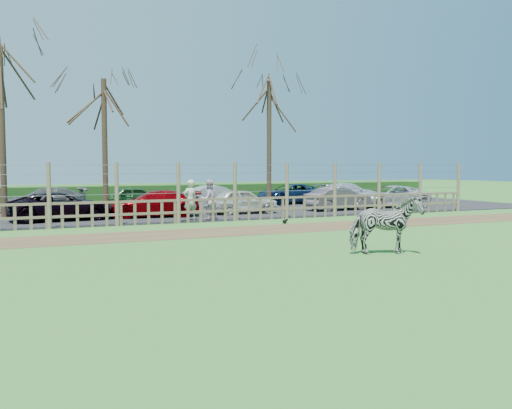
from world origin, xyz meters
name	(u,v)px	position (x,y,z in m)	size (l,w,h in m)	color
ground	(260,250)	(0.00, 0.00, 0.00)	(120.00, 120.00, 0.00)	#65A645
dirt_strip	(207,232)	(0.00, 4.50, 0.01)	(34.00, 2.80, 0.01)	brown
asphalt	(142,211)	(0.00, 14.50, 0.02)	(44.00, 13.00, 0.04)	#232326
hedge	(116,194)	(0.00, 21.50, 0.55)	(46.00, 2.00, 1.10)	#1E4716
fence	(179,204)	(0.00, 8.00, 0.80)	(30.16, 0.16, 2.50)	brown
tree_left	(1,90)	(-6.50, 12.50, 5.62)	(4.80, 4.80, 7.88)	#3D2B1E
tree_mid	(104,113)	(-2.00, 13.50, 4.87)	(4.80, 4.80, 6.83)	#3D2B1E
tree_right	(269,113)	(7.00, 14.00, 5.24)	(4.80, 4.80, 7.35)	#3D2B1E
zebra	(385,225)	(2.72, -2.12, 0.79)	(0.85, 1.87, 1.58)	gray
visitor_a	(190,200)	(0.73, 8.72, 0.90)	(0.63, 0.41, 1.72)	beige
visitor_b	(209,200)	(1.54, 8.61, 0.90)	(0.84, 0.65, 1.72)	silver
crow	(285,221)	(3.94, 6.12, 0.10)	(0.24, 0.18, 0.20)	black
car_2	(61,206)	(-4.30, 10.92, 0.64)	(1.99, 4.32, 1.20)	black
car_3	(154,204)	(-0.29, 10.89, 0.64)	(1.68, 4.13, 1.20)	#870207
car_4	(242,201)	(4.07, 10.90, 0.64)	(1.42, 3.52, 1.20)	silver
car_5	(338,199)	(9.48, 10.79, 0.64)	(1.27, 3.64, 1.20)	#63555D
car_6	(391,196)	(13.29, 11.36, 0.64)	(1.99, 4.32, 1.20)	silver
car_9	(44,199)	(-4.60, 16.26, 0.64)	(1.68, 4.13, 1.20)	#645F5E
car_10	(137,198)	(0.05, 15.82, 0.64)	(1.42, 3.52, 1.20)	#235121
car_11	(216,196)	(4.49, 15.63, 0.64)	(1.27, 3.64, 1.20)	#B7B5BB
car_12	(290,194)	(9.49, 16.22, 0.64)	(1.99, 4.32, 1.20)	#0F2045
car_13	(348,192)	(13.68, 16.19, 0.64)	(1.68, 4.13, 1.20)	silver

